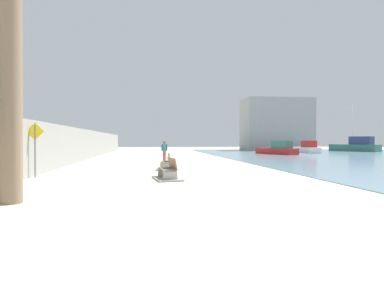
{
  "coord_description": "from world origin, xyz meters",
  "views": [
    {
      "loc": [
        -1.56,
        -10.79,
        1.75
      ],
      "look_at": [
        1.27,
        10.76,
        1.52
      ],
      "focal_mm": 30.86,
      "sensor_mm": 36.0,
      "label": 1
    }
  ],
  "objects": [
    {
      "name": "ground_plane",
      "position": [
        0.0,
        18.0,
        0.0
      ],
      "size": [
        120.0,
        120.0,
        0.0
      ],
      "primitive_type": "plane",
      "color": "beige"
    },
    {
      "name": "pedestrian_sign",
      "position": [
        -6.85,
        5.5,
        1.62
      ],
      "size": [
        0.85,
        0.08,
        2.61
      ],
      "color": "slate",
      "rests_on": "ground"
    },
    {
      "name": "bench_near",
      "position": [
        -0.71,
        4.05,
        0.23
      ],
      "size": [
        1.37,
        2.23,
        0.98
      ],
      "color": "gray",
      "rests_on": "ground"
    },
    {
      "name": "boat_distant",
      "position": [
        14.54,
        28.86,
        0.65
      ],
      "size": [
        3.94,
        5.98,
        1.69
      ],
      "color": "red",
      "rests_on": "water_bay"
    },
    {
      "name": "boat_mid_bay",
      "position": [
        31.39,
        38.09,
        0.91
      ],
      "size": [
        5.64,
        7.69,
        7.8
      ],
      "color": "#337060",
      "rests_on": "water_bay"
    },
    {
      "name": "bench_far",
      "position": [
        -0.5,
        9.27,
        0.23
      ],
      "size": [
        1.29,
        2.19,
        0.98
      ],
      "color": "gray",
      "rests_on": "ground"
    },
    {
      "name": "harbor_building",
      "position": [
        21.23,
        46.0,
        4.62
      ],
      "size": [
        12.0,
        6.0,
        9.24
      ],
      "primitive_type": "cube",
      "color": "#9E9E99",
      "rests_on": "ground"
    },
    {
      "name": "person_walking",
      "position": [
        -0.26,
        16.92,
        1.01
      ],
      "size": [
        0.53,
        0.23,
        1.72
      ],
      "color": "#B22D33",
      "rests_on": "ground"
    },
    {
      "name": "boat_far_right",
      "position": [
        20.63,
        33.29,
        0.66
      ],
      "size": [
        2.06,
        5.98,
        1.72
      ],
      "color": "white",
      "rests_on": "water_bay"
    },
    {
      "name": "seawall",
      "position": [
        -7.5,
        18.0,
        1.37
      ],
      "size": [
        0.8,
        64.0,
        2.75
      ],
      "primitive_type": "cube",
      "color": "gray",
      "rests_on": "ground"
    }
  ]
}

